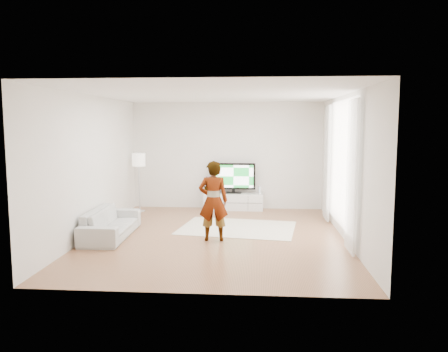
# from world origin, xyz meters

# --- Properties ---
(floor) EXTENTS (6.00, 6.00, 0.00)m
(floor) POSITION_xyz_m (0.00, 0.00, 0.00)
(floor) COLOR #A36C49
(floor) RESTS_ON ground
(ceiling) EXTENTS (6.00, 6.00, 0.00)m
(ceiling) POSITION_xyz_m (0.00, 0.00, 2.80)
(ceiling) COLOR white
(ceiling) RESTS_ON wall_back
(wall_left) EXTENTS (0.02, 6.00, 2.80)m
(wall_left) POSITION_xyz_m (-2.50, 0.00, 1.40)
(wall_left) COLOR silver
(wall_left) RESTS_ON floor
(wall_right) EXTENTS (0.02, 6.00, 2.80)m
(wall_right) POSITION_xyz_m (2.50, 0.00, 1.40)
(wall_right) COLOR silver
(wall_right) RESTS_ON floor
(wall_back) EXTENTS (5.00, 0.02, 2.80)m
(wall_back) POSITION_xyz_m (0.00, 3.00, 1.40)
(wall_back) COLOR silver
(wall_back) RESTS_ON floor
(wall_front) EXTENTS (5.00, 0.02, 2.80)m
(wall_front) POSITION_xyz_m (0.00, -3.00, 1.40)
(wall_front) COLOR silver
(wall_front) RESTS_ON floor
(window) EXTENTS (0.01, 2.60, 2.50)m
(window) POSITION_xyz_m (2.48, 0.30, 1.45)
(window) COLOR white
(window) RESTS_ON wall_right
(curtain_near) EXTENTS (0.04, 0.70, 2.60)m
(curtain_near) POSITION_xyz_m (2.40, -1.00, 1.35)
(curtain_near) COLOR white
(curtain_near) RESTS_ON floor
(curtain_far) EXTENTS (0.04, 0.70, 2.60)m
(curtain_far) POSITION_xyz_m (2.40, 1.60, 1.35)
(curtain_far) COLOR white
(curtain_far) RESTS_ON floor
(media_console) EXTENTS (1.55, 0.44, 0.43)m
(media_console) POSITION_xyz_m (0.19, 2.76, 0.22)
(media_console) COLOR silver
(media_console) RESTS_ON floor
(television) EXTENTS (1.13, 0.22, 0.79)m
(television) POSITION_xyz_m (0.19, 2.79, 0.86)
(television) COLOR black
(television) RESTS_ON media_console
(game_console) EXTENTS (0.08, 0.15, 0.19)m
(game_console) POSITION_xyz_m (0.87, 2.76, 0.53)
(game_console) COLOR white
(game_console) RESTS_ON media_console
(potted_plant) EXTENTS (0.27, 0.27, 0.44)m
(potted_plant) POSITION_xyz_m (-0.47, 2.77, 0.65)
(potted_plant) COLOR #3F7238
(potted_plant) RESTS_ON media_console
(rug) EXTENTS (2.63, 2.06, 0.01)m
(rug) POSITION_xyz_m (0.39, 0.72, 0.01)
(rug) COLOR beige
(rug) RESTS_ON floor
(player) EXTENTS (0.59, 0.42, 1.53)m
(player) POSITION_xyz_m (-0.03, -0.35, 0.78)
(player) COLOR #334772
(player) RESTS_ON rug
(sofa) EXTENTS (0.80, 1.93, 0.56)m
(sofa) POSITION_xyz_m (-2.09, -0.19, 0.28)
(sofa) COLOR #AFB0AB
(sofa) RESTS_ON floor
(floor_lamp) EXTENTS (0.33, 0.33, 1.49)m
(floor_lamp) POSITION_xyz_m (-2.20, 2.37, 1.26)
(floor_lamp) COLOR silver
(floor_lamp) RESTS_ON floor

